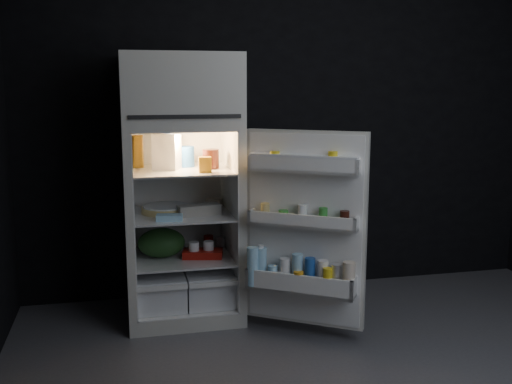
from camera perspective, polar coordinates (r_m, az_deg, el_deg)
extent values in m
cube|color=black|center=(4.57, 3.07, 7.28)|extent=(4.00, 0.00, 2.70)
cube|color=silver|center=(4.29, -6.89, -10.78)|extent=(0.76, 0.70, 0.10)
cube|color=silver|center=(4.09, -12.04, -2.49)|extent=(0.05, 0.70, 1.20)
cube|color=silver|center=(4.16, -2.21, -2.05)|extent=(0.05, 0.70, 1.20)
cube|color=white|center=(4.42, -7.53, -1.39)|extent=(0.66, 0.05, 1.20)
cube|color=silver|center=(4.02, -7.28, 6.53)|extent=(0.76, 0.70, 0.06)
cube|color=silver|center=(4.01, -7.36, 9.95)|extent=(0.76, 0.70, 0.42)
cube|color=black|center=(3.66, -6.73, 7.13)|extent=(0.68, 0.01, 0.02)
cube|color=white|center=(4.06, -11.63, -2.54)|extent=(0.01, 0.65, 1.20)
cube|color=white|center=(4.13, -2.54, -2.14)|extent=(0.01, 0.65, 1.20)
cube|color=white|center=(4.00, -7.23, 6.02)|extent=(0.66, 0.65, 0.01)
cube|color=white|center=(4.25, -6.87, -10.22)|extent=(0.66, 0.65, 0.01)
cube|color=white|center=(4.03, -7.15, 2.10)|extent=(0.65, 0.63, 0.01)
cube|color=white|center=(4.08, -7.05, -2.08)|extent=(0.65, 0.63, 0.01)
cube|color=white|center=(4.15, -6.96, -6.12)|extent=(0.65, 0.63, 0.01)
cube|color=white|center=(4.22, -9.19, -8.77)|extent=(0.32, 0.59, 0.22)
cube|color=white|center=(4.25, -4.70, -8.52)|extent=(0.32, 0.59, 0.22)
cube|color=white|center=(3.88, -8.89, -9.05)|extent=(0.32, 0.02, 0.03)
cube|color=white|center=(3.92, -4.01, -8.77)|extent=(0.32, 0.02, 0.03)
cube|color=#FFE5B2|center=(3.95, -7.15, 5.67)|extent=(0.14, 0.14, 0.02)
cube|color=silver|center=(3.73, 4.73, -3.51)|extent=(0.66, 0.47, 1.22)
cube|color=white|center=(3.70, 4.61, -3.60)|extent=(0.60, 0.41, 1.18)
cube|color=white|center=(3.59, 4.51, 1.99)|extent=(0.61, 0.45, 0.02)
cube|color=white|center=(3.56, 4.36, 2.52)|extent=(0.58, 0.40, 0.10)
cube|color=white|center=(3.51, 9.69, 2.30)|extent=(0.07, 0.09, 0.10)
cube|color=white|center=(3.69, -0.41, 2.83)|extent=(0.07, 0.09, 0.10)
cube|color=white|center=(3.65, 4.41, -3.23)|extent=(0.62, 0.46, 0.02)
cube|color=white|center=(3.61, 4.24, -2.85)|extent=(0.58, 0.40, 0.09)
cube|color=white|center=(3.57, 9.51, -3.11)|extent=(0.07, 0.09, 0.09)
cube|color=white|center=(3.75, -0.43, -2.32)|extent=(0.07, 0.09, 0.09)
cube|color=white|center=(3.75, 4.24, -9.33)|extent=(0.64, 0.50, 0.02)
cube|color=white|center=(3.68, 3.98, -8.84)|extent=(0.58, 0.40, 0.13)
cube|color=white|center=(3.66, 9.27, -9.06)|extent=(0.09, 0.13, 0.13)
cube|color=white|center=(3.83, -0.53, -8.01)|extent=(0.09, 0.13, 0.13)
cube|color=white|center=(3.58, 4.53, 3.44)|extent=(0.60, 0.44, 0.02)
cylinder|color=yellow|center=(3.54, 7.32, 2.92)|extent=(0.08, 0.08, 0.12)
cylinder|color=orange|center=(3.58, 5.13, 2.82)|extent=(0.08, 0.08, 0.09)
cylinder|color=yellow|center=(3.64, 1.80, 3.10)|extent=(0.08, 0.08, 0.10)
cylinder|color=black|center=(3.58, 8.43, -2.59)|extent=(0.08, 0.08, 0.10)
cylinder|color=#338C33|center=(3.60, 6.41, -2.37)|extent=(0.07, 0.07, 0.11)
cylinder|color=silver|center=(3.64, 4.43, -2.14)|extent=(0.08, 0.08, 0.12)
cylinder|color=#338C33|center=(3.68, 2.63, -2.34)|extent=(0.08, 0.08, 0.08)
cylinder|color=tan|center=(3.71, 0.87, -1.93)|extent=(0.08, 0.08, 0.11)
cylinder|color=beige|center=(3.64, 8.83, -8.15)|extent=(0.11, 0.11, 0.20)
cylinder|color=silver|center=(3.66, 7.59, -8.20)|extent=(0.08, 0.08, 0.18)
cylinder|color=white|center=(3.68, 6.37, -7.97)|extent=(0.09, 0.09, 0.20)
cylinder|color=#1E4FA5|center=(3.70, 5.16, -7.80)|extent=(0.09, 0.09, 0.20)
cylinder|color=#96CAE8|center=(3.72, 3.96, -7.55)|extent=(0.09, 0.09, 0.22)
cylinder|color=white|center=(3.74, 2.78, -7.69)|extent=(0.09, 0.09, 0.18)
cylinder|color=#96CAE8|center=(3.78, 1.61, -7.96)|extent=(0.09, 0.09, 0.13)
cylinder|color=#96CAE8|center=(3.79, 0.46, -7.06)|extent=(0.10, 0.10, 0.24)
cylinder|color=yellow|center=(3.64, 6.82, -8.45)|extent=(0.08, 0.08, 0.17)
cylinder|color=orange|center=(3.69, 4.07, -8.48)|extent=(0.08, 0.08, 0.12)
cylinder|color=silver|center=(3.73, 1.99, -8.39)|extent=(0.08, 0.08, 0.10)
cylinder|color=#96CAE8|center=(3.76, -0.33, -7.10)|extent=(0.10, 0.10, 0.25)
cylinder|color=white|center=(3.75, 0.46, -5.26)|extent=(0.05, 0.05, 0.02)
cube|color=white|center=(4.01, -8.49, 3.86)|extent=(0.21, 0.21, 0.24)
cylinder|color=#1E4FA5|center=(4.12, -6.66, 3.37)|extent=(0.11, 0.11, 0.14)
cylinder|color=black|center=(4.01, -4.33, 3.15)|extent=(0.12, 0.12, 0.13)
cylinder|color=orange|center=(4.14, -11.19, 3.82)|extent=(0.10, 0.10, 0.22)
cube|color=orange|center=(3.85, -4.88, 2.62)|extent=(0.08, 0.06, 0.10)
cube|color=gray|center=(3.99, -5.47, -1.70)|extent=(0.30, 0.15, 0.07)
cylinder|color=tan|center=(4.10, -8.58, -1.67)|extent=(0.37, 0.37, 0.04)
cube|color=#96CAE8|center=(3.85, -8.24, -2.43)|extent=(0.18, 0.11, 0.04)
cube|color=beige|center=(4.29, -4.03, -0.98)|extent=(0.13, 0.12, 0.05)
ellipsoid|color=#193815|center=(4.12, -8.99, -4.80)|extent=(0.33, 0.29, 0.20)
cube|color=maroon|center=(4.10, -5.09, -5.87)|extent=(0.29, 0.20, 0.05)
cylinder|color=maroon|center=(4.32, -4.54, -4.75)|extent=(0.09, 0.09, 0.09)
cylinder|color=silver|center=(4.28, -3.38, -4.86)|extent=(0.07, 0.07, 0.09)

